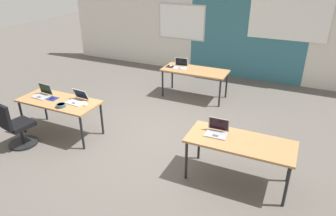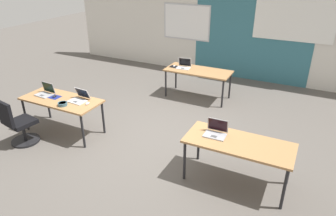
% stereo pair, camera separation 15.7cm
% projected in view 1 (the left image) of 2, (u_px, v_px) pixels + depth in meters
% --- Properties ---
extents(ground_plane, '(24.00, 24.00, 0.00)m').
position_uv_depth(ground_plane, '(155.00, 138.00, 6.05)').
color(ground_plane, '#56514C').
extents(back_wall_assembly, '(10.00, 0.27, 2.80)m').
position_uv_depth(back_wall_assembly, '(221.00, 27.00, 8.86)').
color(back_wall_assembly, silver).
rests_on(back_wall_assembly, ground).
extents(desk_near_left, '(1.60, 0.70, 0.72)m').
position_uv_depth(desk_near_left, '(59.00, 103.00, 5.93)').
color(desk_near_left, '#A37547').
rests_on(desk_near_left, ground).
extents(desk_near_right, '(1.60, 0.70, 0.72)m').
position_uv_depth(desk_near_right, '(240.00, 144.00, 4.61)').
color(desk_near_right, '#A37547').
rests_on(desk_near_right, ground).
extents(desk_far_center, '(1.60, 0.70, 0.72)m').
position_uv_depth(desk_far_center, '(195.00, 72.00, 7.56)').
color(desk_far_center, '#A37547').
rests_on(desk_far_center, ground).
extents(laptop_near_left_inner, '(0.35, 0.34, 0.22)m').
position_uv_depth(laptop_near_left_inner, '(77.00, 100.00, 5.82)').
color(laptop_near_left_inner, silver).
rests_on(laptop_near_left_inner, desk_near_left).
extents(mouse_near_left_inner, '(0.06, 0.10, 0.03)m').
position_uv_depth(mouse_near_left_inner, '(86.00, 105.00, 5.69)').
color(mouse_near_left_inner, silver).
rests_on(mouse_near_left_inner, desk_near_left).
extents(laptop_far_left, '(0.36, 0.31, 0.23)m').
position_uv_depth(laptop_far_left, '(180.00, 66.00, 7.66)').
color(laptop_far_left, silver).
rests_on(laptop_far_left, desk_far_center).
extents(mousepad_far_left, '(0.22, 0.19, 0.00)m').
position_uv_depth(mousepad_far_left, '(171.00, 67.00, 7.75)').
color(mousepad_far_left, black).
rests_on(mousepad_far_left, desk_far_center).
extents(mouse_far_left, '(0.06, 0.10, 0.03)m').
position_uv_depth(mouse_far_left, '(171.00, 66.00, 7.74)').
color(mouse_far_left, '#B2B2B7').
rests_on(mouse_far_left, mousepad_far_left).
extents(laptop_near_left_end, '(0.35, 0.29, 0.24)m').
position_uv_depth(laptop_near_left_end, '(43.00, 94.00, 6.06)').
color(laptop_near_left_end, '#9E9EA3').
rests_on(laptop_near_left_end, desk_near_left).
extents(mousepad_near_left_end, '(0.22, 0.19, 0.00)m').
position_uv_depth(mousepad_near_left_end, '(52.00, 99.00, 5.98)').
color(mousepad_near_left_end, navy).
rests_on(mousepad_near_left_end, desk_near_left).
extents(mouse_near_left_end, '(0.07, 0.11, 0.03)m').
position_uv_depth(mouse_near_left_end, '(52.00, 98.00, 5.97)').
color(mouse_near_left_end, black).
rests_on(mouse_near_left_end, mousepad_near_left_end).
extents(chair_near_left_end, '(0.52, 0.57, 0.92)m').
position_uv_depth(chair_near_left_end, '(16.00, 128.00, 5.63)').
color(chair_near_left_end, black).
rests_on(chair_near_left_end, ground).
extents(laptop_near_right_inner, '(0.34, 0.28, 0.24)m').
position_uv_depth(laptop_near_right_inner, '(217.00, 131.00, 4.76)').
color(laptop_near_right_inner, '#9E9EA3').
rests_on(laptop_near_right_inner, desk_near_right).
extents(snack_bowl, '(0.18, 0.18, 0.06)m').
position_uv_depth(snack_bowl, '(61.00, 105.00, 5.63)').
color(snack_bowl, '#3D6070').
rests_on(snack_bowl, desk_near_left).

